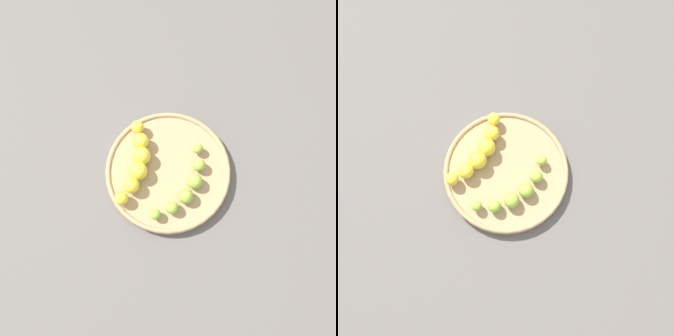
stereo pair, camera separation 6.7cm
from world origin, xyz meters
TOP-DOWN VIEW (x-y plane):
  - ground_plane at (0.00, 0.00)m, footprint 2.40×2.40m
  - fruit_bowl at (0.00, 0.00)m, footprint 0.24×0.24m
  - banana_green at (-0.04, -0.03)m, footprint 0.13×0.12m
  - banana_yellow at (0.02, 0.06)m, footprint 0.16×0.08m

SIDE VIEW (x-z plane):
  - ground_plane at x=0.00m, z-range 0.00..0.00m
  - fruit_bowl at x=0.00m, z-range 0.00..0.02m
  - banana_green at x=-0.04m, z-range 0.02..0.05m
  - banana_yellow at x=0.02m, z-range 0.02..0.05m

